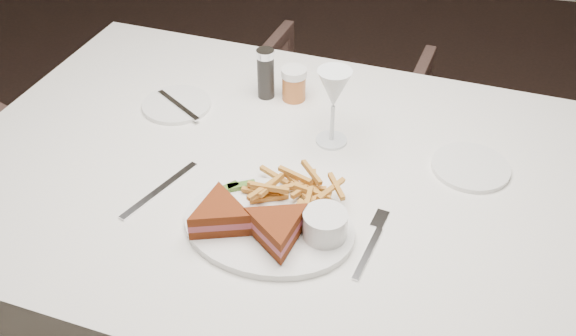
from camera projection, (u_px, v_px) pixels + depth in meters
The scene contains 4 objects.
ground at pixel (281, 292), 2.03m from camera, with size 5.00×5.00×0.00m, color black.
table at pixel (293, 292), 1.55m from camera, with size 1.43×0.95×0.75m, color white.
chair_far at pixel (331, 124), 2.24m from camera, with size 0.57×0.53×0.59m, color #4A342D.
table_setting at pixel (287, 178), 1.24m from camera, with size 0.83×0.65×0.18m.
Camera 1 is at (0.34, -1.29, 1.58)m, focal length 40.00 mm.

